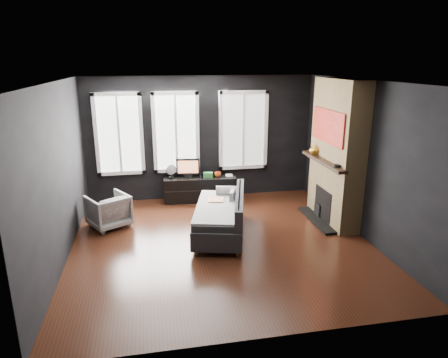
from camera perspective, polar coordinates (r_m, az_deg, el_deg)
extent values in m
plane|color=black|center=(6.93, -0.35, -9.09)|extent=(5.00, 5.00, 0.00)
plane|color=white|center=(6.25, -0.40, 13.79)|extent=(5.00, 5.00, 0.00)
cube|color=black|center=(8.87, -3.30, 5.83)|extent=(5.00, 0.02, 2.70)
cube|color=black|center=(6.51, -22.56, 0.57)|extent=(0.02, 5.00, 2.70)
cube|color=black|center=(7.32, 19.27, 2.59)|extent=(0.02, 5.00, 2.70)
cube|color=gray|center=(7.36, 1.15, -2.75)|extent=(0.16, 0.29, 0.29)
imported|color=silver|center=(7.76, -16.22, -4.14)|extent=(0.90, 0.88, 0.69)
imported|color=#DD4B18|center=(8.78, -0.89, 0.78)|extent=(0.15, 0.12, 0.14)
imported|color=tan|center=(8.84, 0.23, 1.10)|extent=(0.15, 0.03, 0.20)
cube|color=#317B35|center=(8.75, -2.29, 0.60)|extent=(0.22, 0.16, 0.11)
imported|color=#BF7D25|center=(8.04, 12.80, 4.16)|extent=(0.26, 0.26, 0.20)
cylinder|color=black|center=(7.18, 15.87, 1.80)|extent=(0.14, 0.14, 0.04)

